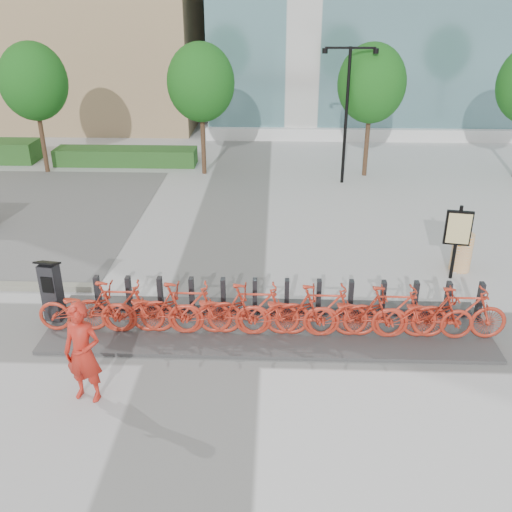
{
  "coord_description": "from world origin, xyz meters",
  "views": [
    {
      "loc": [
        1.44,
        -10.46,
        6.78
      ],
      "look_at": [
        1.0,
        1.5,
        1.2
      ],
      "focal_mm": 40.0,
      "sensor_mm": 36.0,
      "label": 1
    }
  ],
  "objects_px": {
    "kiosk": "(52,291)",
    "construction_barrel": "(462,252)",
    "bike_0": "(85,309)",
    "map_sign": "(458,231)",
    "worker_red": "(83,353)"
  },
  "relations": [
    {
      "from": "bike_0",
      "to": "worker_red",
      "type": "height_order",
      "value": "worker_red"
    },
    {
      "from": "kiosk",
      "to": "map_sign",
      "type": "height_order",
      "value": "map_sign"
    },
    {
      "from": "bike_0",
      "to": "map_sign",
      "type": "xyz_separation_m",
      "value": [
        8.61,
        2.96,
        0.7
      ]
    },
    {
      "from": "construction_barrel",
      "to": "map_sign",
      "type": "bearing_deg",
      "value": -125.54
    },
    {
      "from": "construction_barrel",
      "to": "worker_red",
      "type": "bearing_deg",
      "value": -146.05
    },
    {
      "from": "map_sign",
      "to": "kiosk",
      "type": "bearing_deg",
      "value": -155.36
    },
    {
      "from": "bike_0",
      "to": "map_sign",
      "type": "height_order",
      "value": "map_sign"
    },
    {
      "from": "kiosk",
      "to": "construction_barrel",
      "type": "bearing_deg",
      "value": 26.36
    },
    {
      "from": "bike_0",
      "to": "worker_red",
      "type": "xyz_separation_m",
      "value": [
        0.67,
        -2.12,
        0.36
      ]
    },
    {
      "from": "construction_barrel",
      "to": "bike_0",
      "type": "bearing_deg",
      "value": -158.87
    },
    {
      "from": "bike_0",
      "to": "kiosk",
      "type": "bearing_deg",
      "value": 62.06
    },
    {
      "from": "worker_red",
      "to": "map_sign",
      "type": "xyz_separation_m",
      "value": [
        7.94,
        5.08,
        0.34
      ]
    },
    {
      "from": "kiosk",
      "to": "worker_red",
      "type": "bearing_deg",
      "value": -49.93
    },
    {
      "from": "kiosk",
      "to": "worker_red",
      "type": "distance_m",
      "value": 3.01
    },
    {
      "from": "kiosk",
      "to": "worker_red",
      "type": "relative_size",
      "value": 0.76
    }
  ]
}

